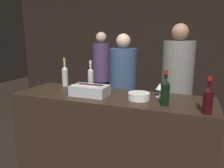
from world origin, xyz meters
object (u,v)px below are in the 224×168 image
white_wine_bottle (91,77)px  person_grey_polo (102,72)px  candle_votive (80,87)px  person_blond_tee (123,86)px  rose_wine_bottle (65,75)px  wine_glass (160,87)px  person_in_hoodie (177,88)px  bowl_white (139,96)px  ice_bin_with_bottles (89,90)px  red_wine_bottle_tall (208,99)px  red_wine_bottle_burgundy (165,91)px

white_wine_bottle → person_grey_polo: (-0.59, 1.65, -0.21)m
candle_votive → person_blond_tee: (0.28, 0.80, -0.14)m
rose_wine_bottle → wine_glass: bearing=-4.9°
wine_glass → person_in_hoodie: (0.12, 0.64, -0.14)m
person_in_hoodie → person_blond_tee: person_in_hoodie is taller
bowl_white → candle_votive: bearing=166.1°
rose_wine_bottle → person_in_hoodie: (1.34, 0.54, -0.18)m
bowl_white → person_blond_tee: 1.11m
ice_bin_with_bottles → rose_wine_bottle: (-0.50, 0.31, 0.08)m
ice_bin_with_bottles → person_in_hoodie: (0.83, 0.84, -0.10)m
red_wine_bottle_tall → person_grey_polo: size_ratio=0.17×
person_blond_tee → person_grey_polo: (-0.74, 0.89, 0.04)m
red_wine_bottle_tall → white_wine_bottle: bearing=161.2°
ice_bin_with_bottles → person_blond_tee: 1.03m
wine_glass → person_grey_polo: person_grey_polo is taller
person_in_hoodie → white_wine_bottle: bearing=36.1°
red_wine_bottle_tall → wine_glass: bearing=139.1°
white_wine_bottle → person_grey_polo: 1.77m
red_wine_bottle_burgundy → person_blond_tee: bearing=124.8°
candle_votive → person_blond_tee: bearing=70.5°
white_wine_bottle → person_blond_tee: person_blond_tee is taller
bowl_white → red_wine_bottle_tall: bearing=-18.6°
bowl_white → person_blond_tee: (-0.49, 0.99, -0.14)m
person_in_hoodie → person_blond_tee: size_ratio=1.07×
wine_glass → white_wine_bottle: white_wine_bottle is taller
person_in_hoodie → person_blond_tee: 0.81m
ice_bin_with_bottles → person_in_hoodie: person_in_hoodie is taller
rose_wine_bottle → red_wine_bottle_burgundy: bearing=-16.4°
ice_bin_with_bottles → person_grey_polo: (-0.69, 1.90, -0.13)m
wine_glass → rose_wine_bottle: (-1.21, 0.10, 0.04)m
red_wine_bottle_burgundy → person_in_hoodie: (0.03, 0.92, -0.17)m
bowl_white → white_wine_bottle: bearing=160.9°
ice_bin_with_bottles → red_wine_bottle_tall: red_wine_bottle_tall is taller
ice_bin_with_bottles → red_wine_bottle_burgundy: bearing=-5.4°
candle_votive → person_grey_polo: (-0.45, 1.69, -0.10)m
red_wine_bottle_burgundy → person_grey_polo: 2.49m
rose_wine_bottle → red_wine_bottle_tall: (1.66, -0.49, -0.02)m
red_wine_bottle_burgundy → bowl_white: bearing=159.0°
candle_votive → rose_wine_bottle: bearing=161.1°
red_wine_bottle_tall → bowl_white: bearing=161.4°
white_wine_bottle → person_in_hoodie: size_ratio=0.19×
candle_votive → red_wine_bottle_burgundy: red_wine_bottle_burgundy is taller
person_in_hoodie → wine_glass: bearing=83.0°
bowl_white → person_grey_polo: person_grey_polo is taller
person_in_hoodie → ice_bin_with_bottles: bearing=49.1°
white_wine_bottle → red_wine_bottle_tall: bearing=-18.8°
white_wine_bottle → person_in_hoodie: bearing=32.3°
wine_glass → red_wine_bottle_burgundy: size_ratio=0.44×
ice_bin_with_bottles → white_wine_bottle: 0.28m
candle_votive → red_wine_bottle_tall: bearing=-16.0°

